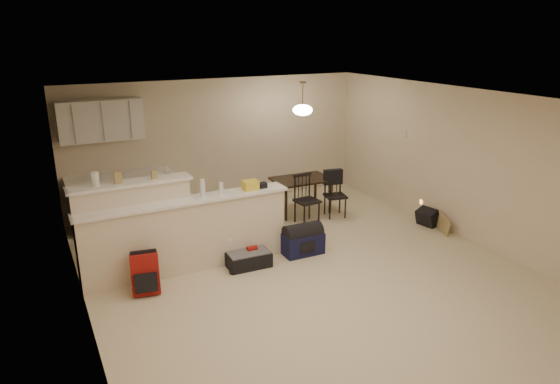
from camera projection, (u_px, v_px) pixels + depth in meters
room at (310, 191)px, 6.89m from camera, size 7.00×7.02×2.50m
breakfast_bar at (168, 232)px, 7.14m from camera, size 3.08×0.58×1.39m
upper_cabinets at (101, 120)px, 8.53m from camera, size 1.40×0.34×0.70m
kitchen_counter at (123, 201)px, 8.95m from camera, size 1.80×0.60×0.90m
thermostat at (404, 134)px, 9.42m from camera, size 0.02×0.12×0.12m
jar at (95, 179)px, 6.60m from camera, size 0.10×0.10×0.20m
cereal_box at (118, 178)px, 6.74m from camera, size 0.10×0.07×0.16m
small_box at (154, 174)px, 6.96m from camera, size 0.08×0.06×0.12m
bottle_a at (203, 188)px, 7.11m from camera, size 0.07×0.07×0.26m
bottle_b at (221, 188)px, 7.25m from camera, size 0.06×0.06×0.18m
bag_lump at (250, 185)px, 7.46m from camera, size 0.22×0.18×0.14m
pouch at (263, 185)px, 7.56m from camera, size 0.12×0.10×0.08m
dining_table at (302, 183)px, 9.52m from camera, size 1.11×0.76×0.68m
pendant_lamp at (303, 110)px, 9.09m from camera, size 0.36×0.36×0.62m
dining_chair_near at (307, 199)px, 9.01m from camera, size 0.43×0.41×0.91m
dining_chair_far at (335, 195)px, 9.35m from camera, size 0.45×0.43×0.86m
suitcase at (248, 259)px, 7.45m from camera, size 0.66×0.44×0.22m
red_backpack at (145, 274)px, 6.65m from camera, size 0.40×0.29×0.55m
navy_duffel at (303, 243)px, 7.85m from camera, size 0.64×0.36×0.34m
black_daypack at (427, 218)px, 8.99m from camera, size 0.30×0.38×0.30m
cardboard_sheet at (444, 224)px, 8.65m from camera, size 0.15×0.39×0.31m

